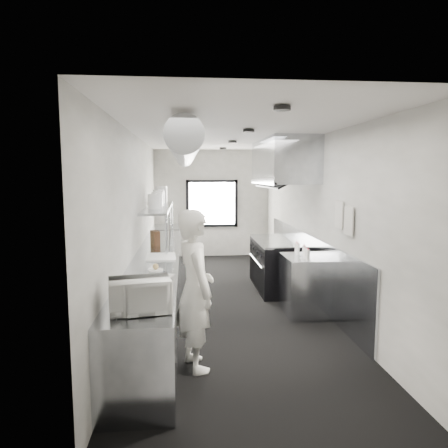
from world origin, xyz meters
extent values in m
cube|color=black|center=(0.00, 0.00, 0.00)|extent=(3.00, 8.00, 0.01)
cube|color=silver|center=(0.00, 0.00, 2.80)|extent=(3.00, 8.00, 0.01)
cube|color=beige|center=(0.00, 4.00, 1.40)|extent=(3.00, 0.02, 2.80)
cube|color=beige|center=(0.00, -4.00, 1.40)|extent=(3.00, 0.02, 2.80)
cube|color=beige|center=(-1.50, 0.00, 1.40)|extent=(0.02, 8.00, 2.80)
cube|color=beige|center=(1.50, 0.00, 1.40)|extent=(0.02, 8.00, 2.80)
cube|color=#989EA5|center=(1.48, 0.30, 0.55)|extent=(0.03, 5.50, 1.10)
cylinder|color=gray|center=(-0.70, 0.40, 2.55)|extent=(0.40, 6.40, 0.40)
cube|color=white|center=(0.00, 3.96, 1.40)|extent=(1.20, 0.03, 1.10)
cube|color=black|center=(0.00, 3.98, 1.98)|extent=(1.36, 0.03, 0.08)
cube|color=black|center=(0.00, 3.98, 0.82)|extent=(1.36, 0.03, 0.08)
cube|color=black|center=(-0.64, 3.98, 1.40)|extent=(0.08, 0.03, 1.25)
cube|color=black|center=(0.64, 3.98, 1.40)|extent=(0.08, 0.03, 1.25)
cube|color=#989EA5|center=(1.10, 0.70, 2.40)|extent=(0.80, 2.20, 0.80)
cube|color=#989EA5|center=(0.72, 0.70, 2.01)|extent=(0.05, 2.20, 0.05)
cube|color=black|center=(1.02, 0.70, 2.06)|extent=(0.50, 2.10, 0.28)
cube|color=#989EA5|center=(-1.15, -0.50, 0.45)|extent=(0.70, 6.00, 0.90)
cube|color=#989EA5|center=(-1.20, 1.00, 1.55)|extent=(0.45, 3.00, 0.04)
cylinder|color=#989EA5|center=(-1.00, -0.40, 1.22)|extent=(0.04, 0.04, 0.66)
cylinder|color=#989EA5|center=(-1.00, 1.00, 1.22)|extent=(0.04, 0.04, 0.66)
cylinder|color=#989EA5|center=(-1.00, 2.40, 1.22)|extent=(0.04, 0.04, 0.66)
cube|color=black|center=(1.05, 0.70, 0.45)|extent=(0.85, 1.60, 0.90)
cube|color=#989EA5|center=(1.05, 0.70, 0.92)|extent=(0.85, 1.60, 0.04)
cube|color=#989EA5|center=(0.64, 0.70, 0.45)|extent=(0.03, 1.55, 0.80)
cylinder|color=#989EA5|center=(0.61, 0.70, 0.55)|extent=(0.03, 1.30, 0.03)
cube|color=#989EA5|center=(1.15, -0.70, 0.45)|extent=(0.65, 0.80, 0.90)
cube|color=#989EA5|center=(-1.15, 3.20, 0.45)|extent=(0.70, 1.20, 0.90)
cube|color=beige|center=(1.47, -1.20, 1.60)|extent=(0.02, 0.28, 0.38)
cube|color=beige|center=(1.47, -1.55, 1.55)|extent=(0.02, 0.28, 0.38)
imported|color=silver|center=(-0.60, -2.36, 0.89)|extent=(0.61, 0.75, 1.79)
imported|color=white|center=(-1.13, -3.06, 1.05)|extent=(0.58, 0.48, 0.31)
cylinder|color=#AFB8AA|center=(-1.33, -2.77, 0.95)|extent=(0.19, 0.19, 0.11)
cylinder|color=#AFB8AA|center=(-1.28, -2.42, 0.95)|extent=(0.15, 0.15, 0.11)
cube|color=white|center=(-1.03, -1.80, 0.90)|extent=(0.37, 0.42, 0.01)
cylinder|color=white|center=(-1.10, -1.44, 0.91)|extent=(0.23, 0.23, 0.02)
sphere|color=tan|center=(-1.10, -1.44, 0.96)|extent=(0.08, 0.08, 0.08)
cube|color=silver|center=(-1.08, -0.55, 0.91)|extent=(0.47, 0.61, 0.02)
cube|color=#52381D|center=(-1.24, 0.54, 1.03)|extent=(0.19, 0.26, 0.26)
cylinder|color=white|center=(-1.23, 0.35, 1.70)|extent=(0.25, 0.25, 0.26)
cylinder|color=white|center=(-1.21, 0.82, 1.71)|extent=(0.23, 0.23, 0.27)
cylinder|color=white|center=(-1.20, 1.12, 1.72)|extent=(0.27, 0.27, 0.30)
cylinder|color=white|center=(-1.19, 1.80, 1.75)|extent=(0.23, 0.23, 0.35)
cylinder|color=silver|center=(1.08, -1.03, 0.99)|extent=(0.06, 0.06, 0.17)
cylinder|color=silver|center=(1.10, -0.84, 0.98)|extent=(0.07, 0.07, 0.16)
cylinder|color=silver|center=(1.13, -0.66, 0.98)|extent=(0.06, 0.06, 0.17)
cylinder|color=silver|center=(1.07, -0.53, 0.99)|extent=(0.08, 0.08, 0.18)
cylinder|color=silver|center=(1.10, -0.36, 0.98)|extent=(0.07, 0.07, 0.16)
camera|label=1|loc=(-0.69, -6.81, 2.17)|focal=33.03mm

